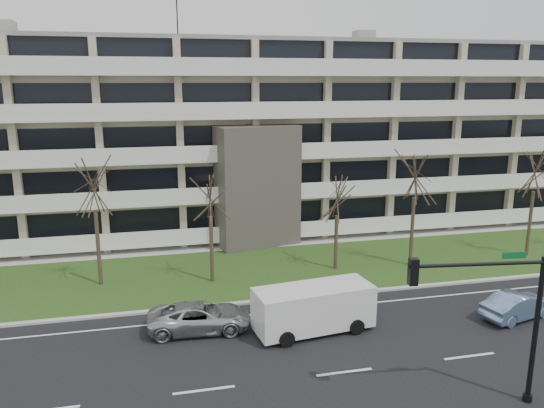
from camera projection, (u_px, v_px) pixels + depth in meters
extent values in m
plane|color=black|center=(344.00, 372.00, 22.66)|extent=(160.00, 160.00, 0.00)
cube|color=#284517|center=(275.00, 269.00, 34.99)|extent=(90.00, 10.00, 0.06)
cube|color=#B2B2AD|center=(295.00, 298.00, 30.24)|extent=(90.00, 0.35, 0.12)
cube|color=#B2B2AD|center=(258.00, 244.00, 40.21)|extent=(90.00, 2.00, 0.08)
cube|color=white|center=(302.00, 310.00, 28.83)|extent=(90.00, 0.12, 0.01)
cube|color=tan|center=(241.00, 137.00, 45.15)|extent=(60.00, 12.00, 15.00)
cube|color=gray|center=(240.00, 43.00, 43.41)|extent=(60.50, 12.50, 0.30)
cube|color=#4C4742|center=(258.00, 187.00, 39.19)|extent=(6.39, 3.69, 9.00)
cube|color=black|center=(258.00, 220.00, 39.57)|extent=(4.92, 1.19, 3.50)
cube|color=gray|center=(0.00, 29.00, 39.29)|extent=(2.00, 2.00, 1.20)
cylinder|color=black|center=(177.00, 18.00, 41.89)|extent=(0.10, 0.10, 3.50)
cube|color=black|center=(255.00, 215.00, 40.67)|extent=(58.00, 0.10, 1.80)
cube|color=white|center=(257.00, 236.00, 40.36)|extent=(58.00, 1.40, 0.22)
cube|color=white|center=(259.00, 231.00, 39.61)|extent=(58.00, 0.08, 1.00)
cube|color=black|center=(255.00, 176.00, 39.98)|extent=(58.00, 0.10, 1.80)
cube|color=white|center=(257.00, 198.00, 39.68)|extent=(58.00, 1.40, 0.22)
cube|color=white|center=(259.00, 192.00, 38.93)|extent=(58.00, 0.08, 1.00)
cube|color=black|center=(255.00, 137.00, 39.30)|extent=(58.00, 0.10, 1.80)
cube|color=white|center=(257.00, 158.00, 39.00)|extent=(58.00, 1.40, 0.22)
cube|color=white|center=(258.00, 151.00, 38.24)|extent=(58.00, 0.08, 1.00)
cube|color=black|center=(254.00, 95.00, 38.62)|extent=(58.00, 0.10, 1.80)
cube|color=white|center=(256.00, 117.00, 38.31)|extent=(58.00, 1.40, 0.22)
cube|color=white|center=(258.00, 109.00, 37.56)|extent=(58.00, 0.08, 1.00)
cube|color=black|center=(254.00, 53.00, 37.93)|extent=(58.00, 0.10, 1.80)
cube|color=white|center=(256.00, 74.00, 37.63)|extent=(58.00, 1.40, 0.22)
cube|color=white|center=(258.00, 65.00, 36.88)|extent=(58.00, 0.08, 1.00)
imported|color=#B1B4B9|center=(200.00, 317.00, 26.32)|extent=(5.23, 2.67, 1.41)
imported|color=#7292C6|center=(518.00, 305.00, 27.71)|extent=(4.48, 2.51, 1.40)
cube|color=white|center=(313.00, 307.00, 26.18)|extent=(6.10, 2.89, 2.07)
cube|color=black|center=(314.00, 296.00, 26.05)|extent=(5.65, 2.68, 0.76)
cube|color=white|center=(363.00, 302.00, 27.15)|extent=(0.64, 2.10, 1.31)
cylinder|color=black|center=(287.00, 339.00, 24.76)|extent=(0.79, 0.37, 0.76)
cylinder|color=black|center=(271.00, 320.00, 26.75)|extent=(0.79, 0.37, 0.76)
cylinder|color=black|center=(357.00, 327.00, 26.01)|extent=(0.79, 0.37, 0.76)
cylinder|color=black|center=(336.00, 309.00, 28.00)|extent=(0.79, 0.37, 0.76)
cylinder|color=black|center=(527.00, 398.00, 20.61)|extent=(0.35, 0.35, 0.30)
cylinder|color=black|center=(536.00, 331.00, 19.97)|extent=(0.20, 0.20, 5.91)
cylinder|color=black|center=(477.00, 264.00, 19.09)|extent=(5.10, 0.78, 0.14)
cube|color=black|center=(413.00, 272.00, 18.90)|extent=(0.35, 0.35, 0.99)
sphere|color=red|center=(414.00, 263.00, 18.83)|extent=(0.20, 0.20, 0.20)
sphere|color=orange|center=(413.00, 272.00, 18.90)|extent=(0.20, 0.20, 0.20)
sphere|color=green|center=(413.00, 280.00, 18.97)|extent=(0.20, 0.20, 0.20)
cube|color=#0C5926|center=(514.00, 255.00, 19.15)|extent=(0.88, 0.15, 0.25)
cylinder|color=#382B21|center=(98.00, 248.00, 31.79)|extent=(0.24, 0.24, 4.70)
cylinder|color=#382B21|center=(212.00, 250.00, 32.35)|extent=(0.24, 0.24, 4.20)
cylinder|color=#382B21|center=(336.00, 243.00, 34.62)|extent=(0.24, 0.24, 3.65)
cylinder|color=#382B21|center=(412.00, 232.00, 35.20)|extent=(0.24, 0.24, 4.70)
cylinder|color=#382B21|center=(530.00, 224.00, 37.20)|extent=(0.24, 0.24, 4.68)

